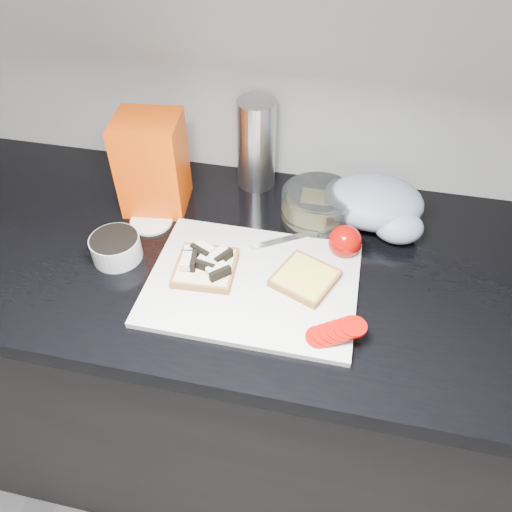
# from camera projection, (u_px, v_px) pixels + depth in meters

# --- Properties ---
(base_cabinet) EXTENTS (3.50, 0.60, 0.86)m
(base_cabinet) POSITION_uv_depth(u_px,v_px,m) (264.00, 380.00, 1.36)
(base_cabinet) COLOR black
(base_cabinet) RESTS_ON ground
(countertop) EXTENTS (3.50, 0.64, 0.04)m
(countertop) POSITION_uv_depth(u_px,v_px,m) (266.00, 262.00, 1.04)
(countertop) COLOR black
(countertop) RESTS_ON base_cabinet
(cutting_board) EXTENTS (0.40, 0.30, 0.01)m
(cutting_board) POSITION_uv_depth(u_px,v_px,m) (253.00, 283.00, 0.97)
(cutting_board) COLOR silver
(cutting_board) RESTS_ON countertop
(bread_left) EXTENTS (0.13, 0.13, 0.04)m
(bread_left) POSITION_uv_depth(u_px,v_px,m) (205.00, 266.00, 0.97)
(bread_left) COLOR beige
(bread_left) RESTS_ON cutting_board
(bread_right) EXTENTS (0.15, 0.15, 0.02)m
(bread_right) POSITION_uv_depth(u_px,v_px,m) (305.00, 278.00, 0.96)
(bread_right) COLOR beige
(bread_right) RESTS_ON cutting_board
(tomato_slices) EXTENTS (0.12, 0.08, 0.02)m
(tomato_slices) POSITION_uv_depth(u_px,v_px,m) (336.00, 332.00, 0.86)
(tomato_slices) COLOR #AD0803
(tomato_slices) RESTS_ON cutting_board
(knife) EXTENTS (0.20, 0.13, 0.01)m
(knife) POSITION_uv_depth(u_px,v_px,m) (314.00, 232.00, 1.06)
(knife) COLOR silver
(knife) RESTS_ON cutting_board
(seed_tub) EXTENTS (0.10, 0.10, 0.05)m
(seed_tub) POSITION_uv_depth(u_px,v_px,m) (116.00, 247.00, 1.01)
(seed_tub) COLOR #ADB2B2
(seed_tub) RESTS_ON countertop
(tub_lid) EXTENTS (0.10, 0.10, 0.01)m
(tub_lid) POSITION_uv_depth(u_px,v_px,m) (151.00, 222.00, 1.10)
(tub_lid) COLOR white
(tub_lid) RESTS_ON countertop
(glass_bowl) EXTENTS (0.16, 0.16, 0.07)m
(glass_bowl) POSITION_uv_depth(u_px,v_px,m) (319.00, 206.00, 1.09)
(glass_bowl) COLOR silver
(glass_bowl) RESTS_ON countertop
(bread_bag) EXTENTS (0.15, 0.14, 0.21)m
(bread_bag) POSITION_uv_depth(u_px,v_px,m) (152.00, 164.00, 1.08)
(bread_bag) COLOR #FA3004
(bread_bag) RESTS_ON countertop
(steel_canister) EXTENTS (0.09, 0.09, 0.21)m
(steel_canister) POSITION_uv_depth(u_px,v_px,m) (256.00, 144.00, 1.14)
(steel_canister) COLOR #B2B2B7
(steel_canister) RESTS_ON countertop
(grocery_bag) EXTENTS (0.23, 0.20, 0.09)m
(grocery_bag) POSITION_uv_depth(u_px,v_px,m) (377.00, 205.00, 1.08)
(grocery_bag) COLOR #9FADC4
(grocery_bag) RESTS_ON countertop
(whole_tomatoes) EXTENTS (0.07, 0.07, 0.07)m
(whole_tomatoes) POSITION_uv_depth(u_px,v_px,m) (345.00, 241.00, 1.01)
(whole_tomatoes) COLOR #AD0803
(whole_tomatoes) RESTS_ON countertop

